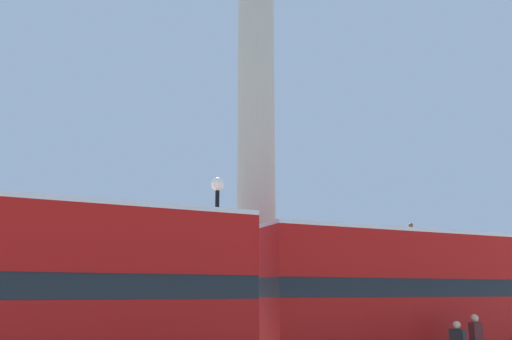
# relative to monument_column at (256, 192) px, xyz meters

# --- Properties ---
(monument_column) EXTENTS (5.04, 5.04, 19.48)m
(monument_column) POSITION_rel_monument_column_xyz_m (0.00, 0.00, 0.00)
(monument_column) COLOR #A39E8E
(monument_column) RESTS_ON ground_plane
(bus_a) EXTENTS (10.55, 3.46, 4.29)m
(bus_a) POSITION_rel_monument_column_xyz_m (1.89, -6.64, -4.27)
(bus_a) COLOR #A80F0C
(bus_a) RESTS_ON ground_plane
(bus_b) EXTENTS (10.38, 3.30, 4.33)m
(bus_b) POSITION_rel_monument_column_xyz_m (-9.47, -6.54, -4.25)
(bus_b) COLOR #A80F0C
(bus_b) RESTS_ON ground_plane
(equestrian_statue) EXTENTS (3.63, 3.11, 6.34)m
(equestrian_statue) POSITION_rel_monument_column_xyz_m (11.93, 2.45, -4.75)
(equestrian_statue) COLOR #A39E8E
(equestrian_statue) RESTS_ON ground_plane
(street_lamp) EXTENTS (0.45, 0.45, 6.08)m
(street_lamp) POSITION_rel_monument_column_xyz_m (-3.69, -3.97, -3.07)
(street_lamp) COLOR black
(street_lamp) RESTS_ON ground_plane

